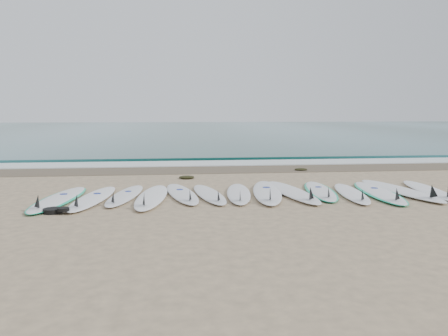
{
  "coord_description": "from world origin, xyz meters",
  "views": [
    {
      "loc": [
        -1.57,
        -8.72,
        1.73
      ],
      "look_at": [
        -0.44,
        1.4,
        0.4
      ],
      "focal_mm": 35.0,
      "sensor_mm": 36.0,
      "label": 1
    }
  ],
  "objects": [
    {
      "name": "ground",
      "position": [
        0.0,
        0.0,
        0.0
      ],
      "size": [
        120.0,
        120.0,
        0.0
      ],
      "primitive_type": "plane",
      "color": "#9E8766"
    },
    {
      "name": "ocean",
      "position": [
        0.0,
        32.5,
        0.01
      ],
      "size": [
        120.0,
        55.0,
        0.03
      ],
      "primitive_type": "cube",
      "color": "#1E5655",
      "rests_on": "ground"
    },
    {
      "name": "wet_sand_band",
      "position": [
        0.0,
        4.1,
        0.01
      ],
      "size": [
        120.0,
        1.8,
        0.01
      ],
      "primitive_type": "cube",
      "color": "brown",
      "rests_on": "ground"
    },
    {
      "name": "foam_band",
      "position": [
        0.0,
        5.5,
        0.02
      ],
      "size": [
        120.0,
        1.4,
        0.04
      ],
      "primitive_type": "cube",
      "color": "silver",
      "rests_on": "ground"
    },
    {
      "name": "wave_crest",
      "position": [
        0.0,
        7.0,
        0.05
      ],
      "size": [
        120.0,
        1.0,
        0.1
      ],
      "primitive_type": "cube",
      "color": "#1E5655",
      "rests_on": "ground"
    },
    {
      "name": "surfboard_0",
      "position": [
        -3.84,
        -0.15,
        0.05
      ],
      "size": [
        0.93,
        2.67,
        0.33
      ],
      "rotation": [
        0.0,
        0.0,
        -0.12
      ],
      "color": "white",
      "rests_on": "ground"
    },
    {
      "name": "surfboard_1",
      "position": [
        -3.19,
        -0.18,
        0.06
      ],
      "size": [
        0.85,
        2.59,
        0.33
      ],
      "rotation": [
        0.0,
        0.0,
        -0.13
      ],
      "color": "white",
      "rests_on": "ground"
    },
    {
      "name": "surfboard_2",
      "position": [
        -2.61,
        0.06,
        0.05
      ],
      "size": [
        0.82,
        2.38,
        0.3
      ],
      "rotation": [
        0.0,
        0.0,
        -0.15
      ],
      "color": "white",
      "rests_on": "ground"
    },
    {
      "name": "surfboard_3",
      "position": [
        -2.06,
        -0.18,
        0.06
      ],
      "size": [
        0.78,
        2.66,
        0.34
      ],
      "rotation": [
        0.0,
        0.0,
        -0.09
      ],
      "color": "white",
      "rests_on": "ground"
    },
    {
      "name": "surfboard_4",
      "position": [
        -1.45,
        0.12,
        0.05
      ],
      "size": [
        0.89,
        2.49,
        0.31
      ],
      "rotation": [
        0.0,
        0.0,
        0.16
      ],
      "color": "white",
      "rests_on": "ground"
    },
    {
      "name": "surfboard_5",
      "position": [
        -0.89,
        0.01,
        0.05
      ],
      "size": [
        0.79,
        2.33,
        0.29
      ],
      "rotation": [
        0.0,
        0.0,
        0.14
      ],
      "color": "silver",
      "rests_on": "ground"
    },
    {
      "name": "surfboard_6",
      "position": [
        -0.29,
        0.02,
        0.05
      ],
      "size": [
        0.74,
        2.39,
        0.3
      ],
      "rotation": [
        0.0,
        0.0,
        -0.11
      ],
      "color": "white",
      "rests_on": "ground"
    },
    {
      "name": "surfboard_7",
      "position": [
        0.32,
        0.07,
        0.06
      ],
      "size": [
        1.0,
        2.85,
        0.36
      ],
      "rotation": [
        0.0,
        0.0,
        -0.15
      ],
      "color": "white",
      "rests_on": "ground"
    },
    {
      "name": "surfboard_8",
      "position": [
        0.86,
        0.02,
        0.06
      ],
      "size": [
        0.84,
        2.77,
        0.35
      ],
      "rotation": [
        0.0,
        0.0,
        0.1
      ],
      "color": "white",
      "rests_on": "ground"
    },
    {
      "name": "surfboard_9",
      "position": [
        1.49,
        0.15,
        0.05
      ],
      "size": [
        0.93,
        2.47,
        0.31
      ],
      "rotation": [
        0.0,
        0.0,
        -0.15
      ],
      "color": "white",
      "rests_on": "ground"
    },
    {
      "name": "surfboard_10",
      "position": [
        2.03,
        -0.23,
        0.05
      ],
      "size": [
        0.85,
        2.4,
        0.3
      ],
      "rotation": [
        0.0,
        0.0,
        -0.16
      ],
      "color": "white",
      "rests_on": "ground"
    },
    {
      "name": "surfboard_11",
      "position": [
        2.64,
        -0.19,
        0.05
      ],
      "size": [
        0.92,
        2.71,
        0.34
      ],
      "rotation": [
        0.0,
        0.0,
        -0.11
      ],
      "color": "white",
      "rests_on": "ground"
    },
    {
      "name": "surfboard_12",
      "position": [
        3.2,
        -0.06,
        0.06
      ],
      "size": [
        0.92,
        2.89,
        0.36
      ],
      "rotation": [
        0.0,
        0.0,
        0.12
      ],
      "color": "white",
      "rests_on": "ground"
    },
    {
      "name": "surfboard_13",
      "position": [
        3.82,
        -0.09,
        0.06
      ],
      "size": [
        0.89,
        2.57,
        0.32
      ],
      "rotation": [
        0.0,
        0.0,
        -0.15
      ],
      "color": "white",
      "rests_on": "ground"
    },
    {
      "name": "seaweed_near",
      "position": [
        -1.3,
        2.43,
        0.04
      ],
      "size": [
        0.4,
        0.31,
        0.08
      ],
      "primitive_type": "ellipsoid",
      "color": "black",
      "rests_on": "ground"
    },
    {
      "name": "seaweed_far",
      "position": [
        2.07,
        3.61,
        0.04
      ],
      "size": [
        0.38,
        0.29,
        0.07
      ],
      "primitive_type": "ellipsoid",
      "color": "black",
      "rests_on": "ground"
    },
    {
      "name": "leash_coil",
      "position": [
        -3.63,
        -1.17,
        0.05
      ],
      "size": [
        0.46,
        0.36,
        0.11
      ],
      "color": "black",
      "rests_on": "ground"
    }
  ]
}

